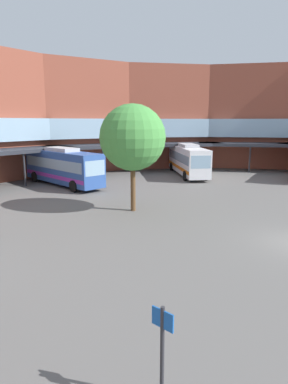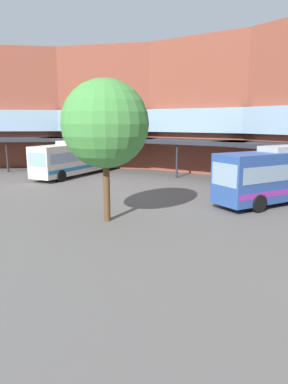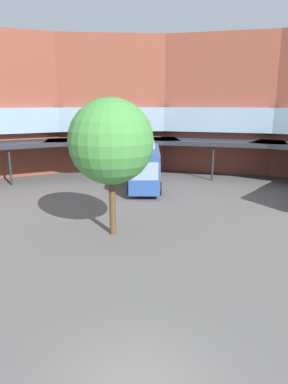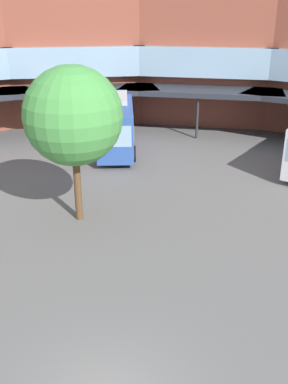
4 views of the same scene
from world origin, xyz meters
TOP-DOWN VIEW (x-y plane):
  - station_building at (-0.00, 20.29)m, footprint 73.12×39.27m
  - bus_2 at (2.76, 23.84)m, footprint 3.73×11.45m
  - bus_3 at (-16.61, 17.33)m, footprint 6.94×10.76m
  - plaza_tree at (-0.41, 11.56)m, footprint 4.69×4.69m

SIDE VIEW (x-z plane):
  - bus_3 at x=-16.61m, z-range 0.02..3.63m
  - bus_2 at x=2.76m, z-range 0.02..3.88m
  - plaza_tree at x=-0.41m, z-range 1.47..9.14m
  - station_building at x=0.00m, z-range -0.25..13.70m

